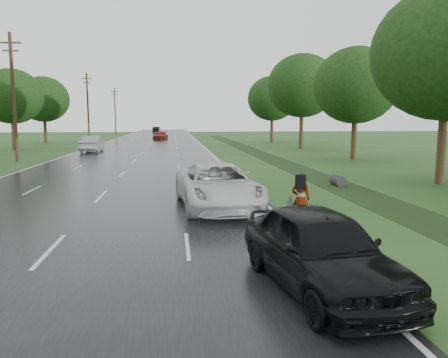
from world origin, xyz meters
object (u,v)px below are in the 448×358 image
Objects in this scene: white_pickup at (218,186)px; dark_sedan at (320,249)px; pedestrian at (300,198)px.

white_pickup reaches higher than dark_sedan.
white_pickup is 1.26× the size of dark_sedan.
pedestrian is 0.28× the size of white_pickup.
white_pickup is (-2.37, 2.84, 0.02)m from pedestrian.
white_pickup is at bearing -29.78° from pedestrian.
pedestrian is 3.70m from white_pickup.
dark_sedan is (-1.18, -5.40, -0.00)m from pedestrian.
dark_sedan is (1.19, -8.24, -0.02)m from white_pickup.
pedestrian is 5.52m from dark_sedan.
white_pickup reaches higher than pedestrian.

